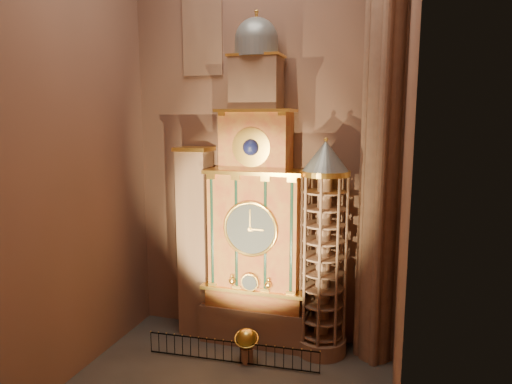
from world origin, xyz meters
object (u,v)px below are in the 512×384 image
(portrait_tower, at_px, (196,241))
(stair_turret, at_px, (323,251))
(celestial_globe, at_px, (246,342))
(astronomical_clock, at_px, (256,217))
(iron_railing, at_px, (232,352))

(portrait_tower, xyz_separation_m, stair_turret, (6.90, -0.28, 0.12))
(stair_turret, xyz_separation_m, celestial_globe, (-3.29, -2.06, -4.24))
(stair_turret, bearing_deg, astronomical_clock, 175.70)
(iron_railing, bearing_deg, astronomical_clock, 80.69)
(portrait_tower, distance_m, celestial_globe, 5.96)
(astronomical_clock, relative_size, celestial_globe, 9.75)
(stair_turret, xyz_separation_m, iron_railing, (-3.93, -2.38, -4.68))
(astronomical_clock, xyz_separation_m, iron_railing, (-0.43, -2.64, -6.09))
(stair_turret, height_order, celestial_globe, stair_turret)
(stair_turret, distance_m, iron_railing, 6.56)
(portrait_tower, xyz_separation_m, celestial_globe, (3.61, -2.34, -4.12))
(portrait_tower, bearing_deg, stair_turret, -2.33)
(celestial_globe, bearing_deg, portrait_tower, 147.00)
(portrait_tower, height_order, stair_turret, stair_turret)
(astronomical_clock, distance_m, stair_turret, 3.78)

